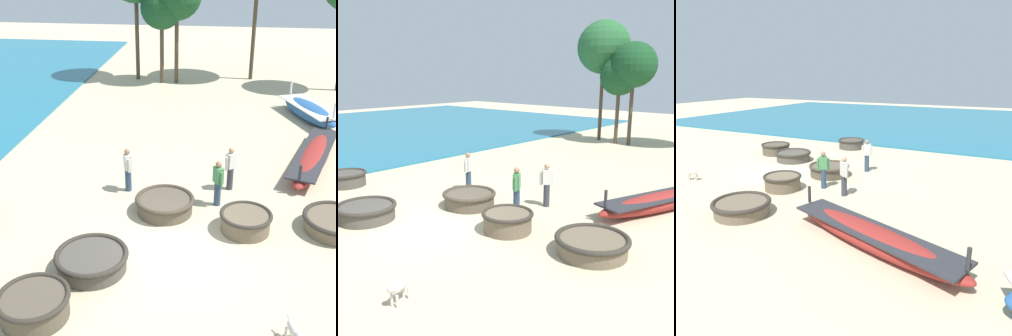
{
  "view_description": "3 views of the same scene",
  "coord_description": "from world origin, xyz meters",
  "views": [
    {
      "loc": [
        1.27,
        -10.69,
        7.75
      ],
      "look_at": [
        -0.49,
        3.18,
        1.05
      ],
      "focal_mm": 50.0,
      "sensor_mm": 36.0,
      "label": 1
    },
    {
      "loc": [
        9.46,
        -6.87,
        4.62
      ],
      "look_at": [
        -0.34,
        3.93,
        1.1
      ],
      "focal_mm": 42.0,
      "sensor_mm": 36.0,
      "label": 2
    },
    {
      "loc": [
        12.29,
        9.45,
        4.55
      ],
      "look_at": [
        0.36,
        3.31,
        0.73
      ],
      "focal_mm": 35.0,
      "sensor_mm": 36.0,
      "label": 3
    }
  ],
  "objects": [
    {
      "name": "ground_plane",
      "position": [
        0.0,
        0.0,
        0.0
      ],
      "size": [
        80.0,
        80.0,
        0.0
      ],
      "primitive_type": "plane",
      "color": "#C6B793"
    },
    {
      "name": "sea",
      "position": [
        -21.45,
        4.0,
        0.05
      ],
      "size": [
        28.0,
        52.0,
        0.1
      ],
      "primitive_type": "cube",
      "color": "teal",
      "rests_on": "ground"
    },
    {
      "name": "coracle_front_left",
      "position": [
        -2.8,
        -2.88,
        0.34
      ],
      "size": [
        1.69,
        1.69,
        0.63
      ],
      "color": "brown",
      "rests_on": "ground"
    },
    {
      "name": "coracle_upturned",
      "position": [
        -6.28,
        0.43,
        0.32
      ],
      "size": [
        1.68,
        1.68,
        0.59
      ],
      "color": "#4C473F",
      "rests_on": "ground"
    },
    {
      "name": "coracle_nearest",
      "position": [
        -0.46,
        2.11,
        0.29
      ],
      "size": [
        1.9,
        1.9,
        0.54
      ],
      "color": "brown",
      "rests_on": "ground"
    },
    {
      "name": "coracle_weathered",
      "position": [
        -1.97,
        -1.03,
        0.29
      ],
      "size": [
        1.95,
        1.95,
        0.53
      ],
      "color": "#4C473F",
      "rests_on": "ground"
    },
    {
      "name": "coracle_far_right",
      "position": [
        2.07,
        1.34,
        0.33
      ],
      "size": [
        1.57,
        1.57,
        0.61
      ],
      "color": "brown",
      "rests_on": "ground"
    },
    {
      "name": "coracle_center",
      "position": [
        4.74,
        1.68,
        0.28
      ],
      "size": [
        1.98,
        1.98,
        0.5
      ],
      "color": "brown",
      "rests_on": "ground"
    },
    {
      "name": "long_boat_white_hull",
      "position": [
        4.79,
        6.44,
        0.32
      ],
      "size": [
        2.89,
        5.9,
        1.09
      ],
      "color": "maroon",
      "rests_on": "ground"
    },
    {
      "name": "fisherman_by_coracle",
      "position": [
        -1.9,
        3.4,
        0.84
      ],
      "size": [
        0.34,
        0.49,
        1.57
      ],
      "color": "#2D425B",
      "rests_on": "ground"
    },
    {
      "name": "fisherman_standing_left",
      "position": [
        1.18,
        2.78,
        0.84
      ],
      "size": [
        0.36,
        0.47,
        1.57
      ],
      "color": "#2D425B",
      "rests_on": "ground"
    },
    {
      "name": "fisherman_with_hat",
      "position": [
        1.58,
        3.95,
        0.84
      ],
      "size": [
        0.39,
        0.42,
        1.57
      ],
      "color": "#383842",
      "rests_on": "ground"
    },
    {
      "name": "dog",
      "position": [
        2.99,
        -3.01,
        0.37
      ],
      "size": [
        0.35,
        0.66,
        0.55
      ],
      "color": "beige",
      "rests_on": "ground"
    }
  ]
}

